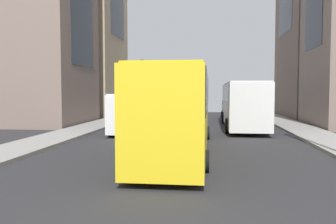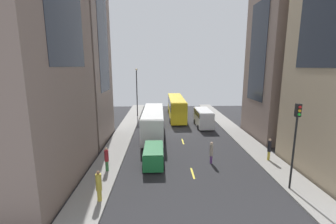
% 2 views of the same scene
% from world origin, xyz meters
% --- Properties ---
extents(ground_plane, '(41.79, 41.79, 0.00)m').
position_xyz_m(ground_plane, '(0.00, 0.00, 0.00)').
color(ground_plane, '#28282B').
extents(sidewalk_west, '(2.59, 44.00, 0.15)m').
position_xyz_m(sidewalk_west, '(-7.60, 0.00, 0.07)').
color(sidewalk_west, gray).
rests_on(sidewalk_west, ground).
extents(sidewalk_east, '(2.59, 44.00, 0.15)m').
position_xyz_m(sidewalk_east, '(7.60, 0.00, 0.07)').
color(sidewalk_east, gray).
rests_on(sidewalk_east, ground).
extents(lane_stripe_0, '(0.16, 2.00, 0.01)m').
position_xyz_m(lane_stripe_0, '(0.00, -21.00, 0.01)').
color(lane_stripe_0, yellow).
rests_on(lane_stripe_0, ground).
extents(lane_stripe_1, '(0.16, 2.00, 0.01)m').
position_xyz_m(lane_stripe_1, '(0.00, -12.60, 0.01)').
color(lane_stripe_1, yellow).
rests_on(lane_stripe_1, ground).
extents(lane_stripe_2, '(0.16, 2.00, 0.01)m').
position_xyz_m(lane_stripe_2, '(0.00, -4.20, 0.01)').
color(lane_stripe_2, yellow).
rests_on(lane_stripe_2, ground).
extents(lane_stripe_3, '(0.16, 2.00, 0.01)m').
position_xyz_m(lane_stripe_3, '(0.00, 4.20, 0.01)').
color(lane_stripe_3, yellow).
rests_on(lane_stripe_3, ground).
extents(lane_stripe_4, '(0.16, 2.00, 0.01)m').
position_xyz_m(lane_stripe_4, '(0.00, 12.60, 0.01)').
color(lane_stripe_4, yellow).
rests_on(lane_stripe_4, ground).
extents(city_bus_white, '(2.81, 11.37, 3.35)m').
position_xyz_m(city_bus_white, '(-3.63, -1.34, 2.01)').
color(city_bus_white, silver).
rests_on(city_bus_white, ground).
extents(streetcar_yellow, '(2.70, 12.98, 3.59)m').
position_xyz_m(streetcar_yellow, '(0.14, 9.18, 2.12)').
color(streetcar_yellow, yellow).
rests_on(streetcar_yellow, ground).
extents(delivery_van_white, '(2.25, 5.72, 2.58)m').
position_xyz_m(delivery_van_white, '(3.75, 2.72, 1.51)').
color(delivery_van_white, white).
rests_on(delivery_van_white, ground).
extents(car_green_0, '(1.93, 4.16, 1.66)m').
position_xyz_m(car_green_0, '(-3.35, -10.63, 0.98)').
color(car_green_0, '#1E7238').
rests_on(car_green_0, ground).
extents(pedestrian_walking_far, '(0.32, 0.32, 2.11)m').
position_xyz_m(pedestrian_walking_far, '(7.55, -10.39, 1.28)').
color(pedestrian_walking_far, gold).
rests_on(pedestrian_walking_far, ground).
extents(pedestrian_crossing_near, '(0.31, 0.31, 2.09)m').
position_xyz_m(pedestrian_crossing_near, '(2.01, -10.58, 1.12)').
color(pedestrian_crossing_near, '#593372').
rests_on(pedestrian_crossing_near, ground).
extents(pedestrian_crossing_mid, '(0.38, 0.38, 2.12)m').
position_xyz_m(pedestrian_crossing_mid, '(-6.78, -16.62, 1.26)').
color(pedestrian_crossing_mid, gold).
rests_on(pedestrian_crossing_mid, ground).
extents(pedestrian_waiting_curb, '(0.35, 0.35, 2.07)m').
position_xyz_m(pedestrian_waiting_curb, '(-7.28, -12.14, 1.25)').
color(pedestrian_waiting_curb, '#336B38').
rests_on(pedestrian_waiting_curb, ground).
extents(traffic_light_near_corner, '(0.32, 0.44, 6.26)m').
position_xyz_m(traffic_light_near_corner, '(6.70, -15.54, 4.47)').
color(traffic_light_near_corner, black).
rests_on(traffic_light_near_corner, ground).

